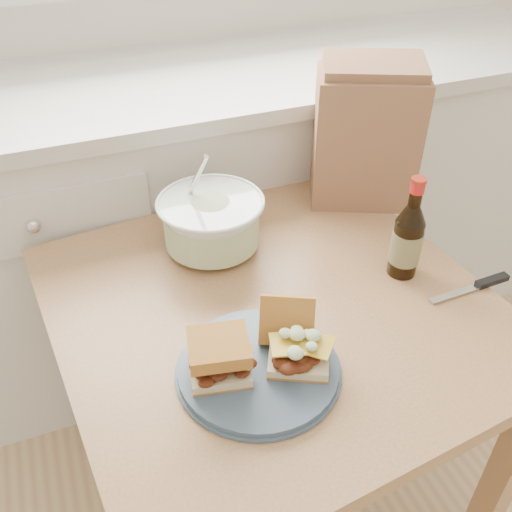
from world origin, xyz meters
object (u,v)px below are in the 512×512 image
object	(u,v)px
dining_table	(272,339)
plate	(258,368)
paper_bag	(365,139)
coleslaw_bowl	(212,224)
beer_bottle	(407,239)

from	to	relation	value
dining_table	plate	distance (m)	0.22
paper_bag	coleslaw_bowl	bearing A→B (deg)	-145.96
dining_table	paper_bag	size ratio (longest dim) A/B	2.89
coleslaw_bowl	beer_bottle	bearing A→B (deg)	-33.92
coleslaw_bowl	paper_bag	bearing A→B (deg)	9.82
beer_bottle	plate	bearing A→B (deg)	-147.93
plate	coleslaw_bowl	size ratio (longest dim) A/B	1.20
beer_bottle	paper_bag	xyz separation A→B (m)	(0.07, 0.31, 0.08)
coleslaw_bowl	paper_bag	world-z (taller)	paper_bag
dining_table	coleslaw_bowl	size ratio (longest dim) A/B	3.92
plate	paper_bag	world-z (taller)	paper_bag
dining_table	plate	world-z (taller)	plate
plate	beer_bottle	bearing A→B (deg)	20.87
paper_bag	plate	bearing A→B (deg)	-110.88
plate	paper_bag	size ratio (longest dim) A/B	0.88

